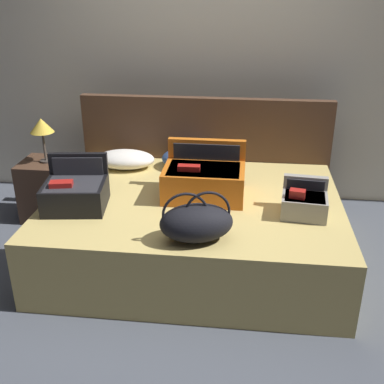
% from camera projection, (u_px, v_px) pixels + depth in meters
% --- Properties ---
extents(ground_plane, '(12.00, 12.00, 0.00)m').
position_uv_depth(ground_plane, '(187.00, 288.00, 3.25)').
color(ground_plane, '#4C515B').
extents(back_wall, '(8.00, 0.10, 2.60)m').
position_uv_depth(back_wall, '(210.00, 56.00, 4.21)').
color(back_wall, beige).
rests_on(back_wall, ground).
extents(bed, '(2.09, 1.57, 0.49)m').
position_uv_depth(bed, '(194.00, 228.00, 3.51)').
color(bed, tan).
rests_on(bed, ground).
extents(headboard, '(2.13, 0.08, 1.03)m').
position_uv_depth(headboard, '(205.00, 156.00, 4.15)').
color(headboard, '#4C3323').
rests_on(headboard, ground).
extents(hard_case_large, '(0.57, 0.42, 0.37)m').
position_uv_depth(hard_case_large, '(204.00, 179.00, 3.39)').
color(hard_case_large, '#D16619').
rests_on(hard_case_large, bed).
extents(hard_case_medium, '(0.45, 0.42, 0.33)m').
position_uv_depth(hard_case_medium, '(75.00, 192.00, 3.24)').
color(hard_case_medium, black).
rests_on(hard_case_medium, bed).
extents(hard_case_small, '(0.32, 0.31, 0.23)m').
position_uv_depth(hard_case_small, '(304.00, 202.00, 3.14)').
color(hard_case_small, gray).
rests_on(hard_case_small, bed).
extents(duffel_bag, '(0.50, 0.38, 0.32)m').
position_uv_depth(duffel_bag, '(196.00, 222.00, 2.82)').
color(duffel_bag, black).
rests_on(duffel_bag, bed).
extents(pillow_near_headboard, '(0.39, 0.33, 0.15)m').
position_uv_depth(pillow_near_headboard, '(185.00, 159.00, 3.94)').
color(pillow_near_headboard, navy).
rests_on(pillow_near_headboard, bed).
extents(pillow_center_head, '(0.50, 0.33, 0.15)m').
position_uv_depth(pillow_center_head, '(125.00, 159.00, 3.93)').
color(pillow_center_head, white).
rests_on(pillow_center_head, bed).
extents(nightstand, '(0.44, 0.40, 0.51)m').
position_uv_depth(nightstand, '(50.00, 189.00, 4.14)').
color(nightstand, '#4C3323').
rests_on(nightstand, ground).
extents(table_lamp, '(0.20, 0.20, 0.38)m').
position_uv_depth(table_lamp, '(42.00, 127.00, 3.91)').
color(table_lamp, '#3F3833').
rests_on(table_lamp, nightstand).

